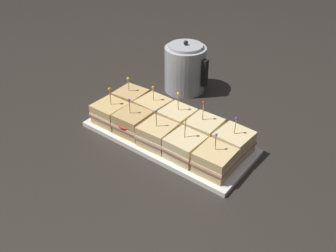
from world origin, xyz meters
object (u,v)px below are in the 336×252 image
(sandwich_back_far_right, at_px, (233,143))
(kettle_steel, at_px, (185,68))
(sandwich_front_far_left, at_px, (110,113))
(serving_platter, at_px, (168,137))
(sandwich_back_far_left, at_px, (131,100))
(sandwich_back_left, at_px, (153,109))
(sandwich_back_center, at_px, (177,119))
(sandwich_front_center, at_px, (158,135))
(sandwich_back_right, at_px, (204,130))
(sandwich_front_right, at_px, (185,147))
(sandwich_front_far_right, at_px, (215,161))
(sandwich_front_left, at_px, (133,123))

(sandwich_back_far_right, relative_size, kettle_steel, 0.62)
(kettle_steel, bearing_deg, sandwich_front_far_left, -97.96)
(kettle_steel, bearing_deg, serving_platter, -63.58)
(sandwich_back_far_left, bearing_deg, serving_platter, -14.02)
(sandwich_front_far_left, bearing_deg, serving_platter, 14.12)
(sandwich_back_far_left, distance_m, sandwich_back_far_right, 0.47)
(sandwich_back_left, relative_size, sandwich_back_center, 0.92)
(sandwich_front_center, distance_m, sandwich_back_right, 0.17)
(sandwich_front_right, relative_size, kettle_steel, 0.65)
(serving_platter, distance_m, sandwich_front_right, 0.14)
(sandwich_back_center, bearing_deg, sandwich_front_far_left, -153.60)
(sandwich_back_far_left, distance_m, sandwich_back_center, 0.23)
(sandwich_front_right, distance_m, sandwich_back_far_right, 0.17)
(sandwich_front_far_right, xyz_separation_m, sandwich_back_right, (-0.12, 0.12, 0.00))
(sandwich_back_far_right, bearing_deg, sandwich_front_right, -135.28)
(sandwich_front_right, xyz_separation_m, sandwich_back_left, (-0.24, 0.12, 0.00))
(sandwich_front_far_left, bearing_deg, sandwich_front_center, -0.28)
(sandwich_front_left, relative_size, sandwich_front_far_right, 1.01)
(serving_platter, xyz_separation_m, kettle_steel, (-0.18, 0.36, 0.10))
(sandwich_front_right, bearing_deg, kettle_steel, 125.35)
(serving_platter, bearing_deg, sandwich_front_far_right, -14.31)
(sandwich_back_left, xyz_separation_m, kettle_steel, (-0.06, 0.30, 0.05))
(sandwich_back_center, bearing_deg, sandwich_back_right, 0.74)
(sandwich_front_far_left, xyz_separation_m, sandwich_front_right, (0.35, -0.00, -0.00))
(sandwich_front_far_left, bearing_deg, sandwich_front_right, -0.09)
(sandwich_front_far_left, height_order, sandwich_back_far_left, sandwich_front_far_left)
(sandwich_back_left, distance_m, sandwich_back_right, 0.23)
(sandwich_front_far_left, distance_m, sandwich_front_right, 0.35)
(sandwich_back_far_right, bearing_deg, sandwich_back_center, -179.86)
(serving_platter, distance_m, sandwich_front_center, 0.08)
(serving_platter, distance_m, sandwich_back_far_right, 0.25)
(sandwich_back_far_left, relative_size, kettle_steel, 0.60)
(sandwich_front_center, xyz_separation_m, sandwich_back_center, (-0.00, 0.12, 0.00))
(sandwich_front_right, bearing_deg, sandwich_front_center, -179.69)
(sandwich_front_far_left, bearing_deg, sandwich_front_far_right, -0.08)
(sandwich_back_right, bearing_deg, sandwich_back_far_right, -0.46)
(sandwich_front_far_right, height_order, sandwich_back_far_left, sandwich_back_far_left)
(sandwich_front_center, distance_m, sandwich_front_far_right, 0.23)
(sandwich_front_right, height_order, sandwich_back_far_right, sandwich_front_right)
(sandwich_front_far_left, bearing_deg, sandwich_back_center, 26.40)
(sandwich_front_left, height_order, sandwich_front_far_right, sandwich_front_left)
(sandwich_front_center, distance_m, sandwich_back_left, 0.17)
(sandwich_front_right, height_order, kettle_steel, kettle_steel)
(sandwich_front_left, xyz_separation_m, sandwich_back_right, (0.24, 0.12, 0.00))
(sandwich_back_right, bearing_deg, sandwich_front_left, -153.40)
(sandwich_front_far_left, bearing_deg, sandwich_back_left, 44.98)
(serving_platter, xyz_separation_m, sandwich_back_right, (0.12, 0.06, 0.05))
(sandwich_front_left, distance_m, kettle_steel, 0.42)
(sandwich_back_far_left, distance_m, sandwich_back_right, 0.35)
(sandwich_front_far_left, xyz_separation_m, sandwich_front_center, (0.24, -0.00, -0.00))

